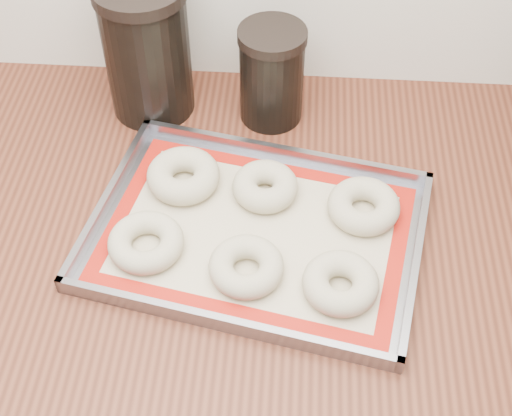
# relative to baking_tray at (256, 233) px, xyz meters

# --- Properties ---
(cabinet) EXTENTS (3.00, 0.65, 0.86)m
(cabinet) POSITION_rel_baking_tray_xyz_m (0.21, 0.04, -0.48)
(cabinet) COLOR slate
(cabinet) RESTS_ON floor
(countertop) EXTENTS (3.06, 0.68, 0.04)m
(countertop) POSITION_rel_baking_tray_xyz_m (0.21, 0.04, -0.03)
(countertop) COLOR brown
(countertop) RESTS_ON cabinet
(baking_tray) EXTENTS (0.52, 0.41, 0.03)m
(baking_tray) POSITION_rel_baking_tray_xyz_m (0.00, 0.00, 0.00)
(baking_tray) COLOR gray
(baking_tray) RESTS_ON countertop
(baking_mat) EXTENTS (0.47, 0.37, 0.00)m
(baking_mat) POSITION_rel_baking_tray_xyz_m (-0.00, 0.00, -0.00)
(baking_mat) COLOR #C6B793
(baking_mat) RESTS_ON baking_tray
(bagel_front_left) EXTENTS (0.12, 0.12, 0.03)m
(bagel_front_left) POSITION_rel_baking_tray_xyz_m (-0.15, -0.04, 0.01)
(bagel_front_left) COLOR #BCB092
(bagel_front_left) RESTS_ON baking_mat
(bagel_front_mid) EXTENTS (0.13, 0.13, 0.03)m
(bagel_front_mid) POSITION_rel_baking_tray_xyz_m (-0.01, -0.07, 0.01)
(bagel_front_mid) COLOR #BCB092
(bagel_front_mid) RESTS_ON baking_mat
(bagel_front_right) EXTENTS (0.13, 0.13, 0.04)m
(bagel_front_right) POSITION_rel_baking_tray_xyz_m (0.12, -0.09, 0.02)
(bagel_front_right) COLOR #BCB092
(bagel_front_right) RESTS_ON baking_mat
(bagel_back_left) EXTENTS (0.12, 0.12, 0.04)m
(bagel_back_left) POSITION_rel_baking_tray_xyz_m (-0.12, 0.09, 0.02)
(bagel_back_left) COLOR #BCB092
(bagel_back_left) RESTS_ON baking_mat
(bagel_back_mid) EXTENTS (0.10, 0.10, 0.04)m
(bagel_back_mid) POSITION_rel_baking_tray_xyz_m (0.01, 0.08, 0.02)
(bagel_back_mid) COLOR #BCB092
(bagel_back_mid) RESTS_ON baking_mat
(bagel_back_right) EXTENTS (0.12, 0.12, 0.04)m
(bagel_back_right) POSITION_rel_baking_tray_xyz_m (0.15, 0.05, 0.02)
(bagel_back_right) COLOR #BCB092
(bagel_back_right) RESTS_ON baking_mat
(canister_left) EXTENTS (0.14, 0.14, 0.23)m
(canister_left) POSITION_rel_baking_tray_xyz_m (-0.19, 0.27, 0.11)
(canister_left) COLOR black
(canister_left) RESTS_ON countertop
(canister_mid) EXTENTS (0.11, 0.11, 0.16)m
(canister_mid) POSITION_rel_baking_tray_xyz_m (0.01, 0.26, 0.08)
(canister_mid) COLOR black
(canister_mid) RESTS_ON countertop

